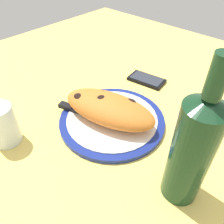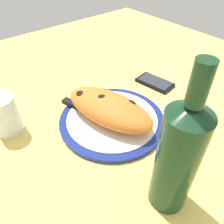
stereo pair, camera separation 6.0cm
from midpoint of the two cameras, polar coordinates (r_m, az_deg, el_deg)
The scene contains 8 objects.
ground_plane at distance 63.02cm, azimuth -2.71°, elevation -3.58°, with size 150.00×150.00×3.00cm, color #EACC60.
plate at distance 61.50cm, azimuth -2.78°, elevation -2.10°, with size 28.54×28.54×1.52cm.
calzone at distance 58.93cm, azimuth -3.72°, elevation 0.80°, with size 27.66×17.19×6.41cm.
fork at distance 64.21cm, azimuth 0.39°, elevation 1.31°, with size 15.04×5.11×0.40cm.
knife at distance 62.94cm, azimuth -10.00°, elevation -0.04°, with size 21.73×8.48×1.20cm.
smartphone at distance 78.38cm, azimuth 6.58°, elevation 8.06°, with size 12.85×8.18×1.16cm.
water_glass at distance 61.24cm, azimuth -28.31°, elevation -3.56°, with size 6.74×6.74×10.41cm.
wine_bottle at distance 40.18cm, azimuth 15.58°, elevation -9.59°, with size 7.20×7.20×30.32cm.
Camera 1 is at (-30.74, 33.36, 42.35)cm, focal length 36.13 mm.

